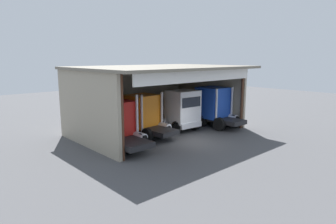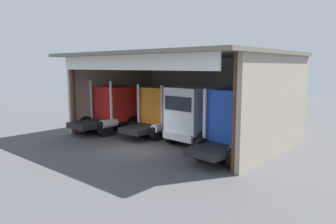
{
  "view_description": "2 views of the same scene",
  "coord_description": "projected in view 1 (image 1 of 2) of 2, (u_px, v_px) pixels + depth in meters",
  "views": [
    {
      "loc": [
        -15.82,
        -14.42,
        6.19
      ],
      "look_at": [
        0.0,
        2.9,
        1.85
      ],
      "focal_mm": 31.75,
      "sensor_mm": 36.0,
      "label": 1
    },
    {
      "loc": [
        12.95,
        -11.99,
        4.68
      ],
      "look_at": [
        0.0,
        2.9,
        1.85
      ],
      "focal_mm": 34.11,
      "sensor_mm": 36.0,
      "label": 2
    }
  ],
  "objects": [
    {
      "name": "ground_plane",
      "position": [
        194.0,
        142.0,
        22.09
      ],
      "size": [
        80.0,
        80.0,
        0.0
      ],
      "primitive_type": "plane",
      "color": "#4C4C4F",
      "rests_on": "ground"
    },
    {
      "name": "workshop_shed",
      "position": [
        153.0,
        86.0,
        24.91
      ],
      "size": [
        13.54,
        9.61,
        5.48
      ],
      "color": "#9E937F",
      "rests_on": "ground"
    },
    {
      "name": "truck_red_center_left_bay",
      "position": [
        115.0,
        123.0,
        20.33
      ],
      "size": [
        2.72,
        4.88,
        3.7
      ],
      "rotation": [
        0.0,
        0.0,
        -0.01
      ],
      "color": "red",
      "rests_on": "ground"
    },
    {
      "name": "truck_orange_yard_outside",
      "position": [
        144.0,
        115.0,
        23.51
      ],
      "size": [
        2.61,
        4.63,
        3.48
      ],
      "rotation": [
        0.0,
        0.0,
        0.05
      ],
      "color": "orange",
      "rests_on": "ground"
    },
    {
      "name": "truck_white_right_bay",
      "position": [
        180.0,
        110.0,
        25.21
      ],
      "size": [
        2.57,
        4.66,
        3.47
      ],
      "rotation": [
        0.0,
        0.0,
        3.08
      ],
      "color": "white",
      "rests_on": "ground"
    },
    {
      "name": "truck_blue_left_bay",
      "position": [
        215.0,
        106.0,
        26.71
      ],
      "size": [
        2.53,
        4.56,
        3.58
      ],
      "rotation": [
        0.0,
        0.0,
        -0.04
      ],
      "color": "#1E47B7",
      "rests_on": "ground"
    },
    {
      "name": "oil_drum",
      "position": [
        134.0,
        121.0,
        26.85
      ],
      "size": [
        0.58,
        0.58,
        0.94
      ],
      "primitive_type": "cylinder",
      "color": "gold",
      "rests_on": "ground"
    },
    {
      "name": "tool_cart",
      "position": [
        175.0,
        114.0,
        29.93
      ],
      "size": [
        0.9,
        0.6,
        1.0
      ],
      "primitive_type": "cube",
      "color": "black",
      "rests_on": "ground"
    }
  ]
}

